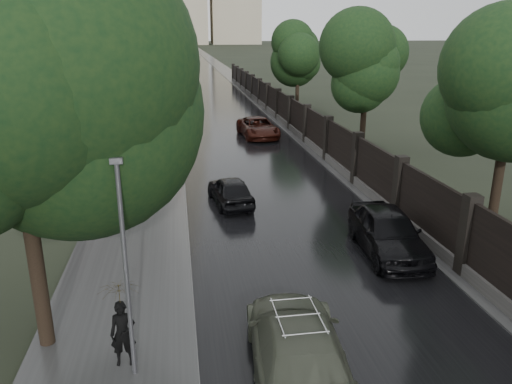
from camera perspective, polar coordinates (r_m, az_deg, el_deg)
name	(u,v)px	position (r m, az deg, el deg)	size (l,w,h in m)	color
road	(186,52)	(198.36, -8.04, 15.60)	(8.00, 420.00, 0.02)	black
sidewalk_left	(170,51)	(198.33, -9.84, 15.54)	(4.00, 420.00, 0.16)	#2D2D2D
verge_right	(200,51)	(198.56, -6.39, 15.68)	(3.00, 420.00, 0.08)	#2D2D2D
fence_right	(285,113)	(41.64, 3.37, 9.00)	(0.45, 75.72, 2.70)	#383533
tree_left_near	(9,83)	(11.74, -26.39, 11.10)	(5.44, 5.44, 9.16)	black
tree_left_far	(122,63)	(38.43, -15.11, 14.04)	(4.25, 4.25, 7.39)	black
tree_right_a	(510,105)	(20.11, 26.99, 8.88)	(4.08, 4.08, 7.01)	black
tree_right_b	(366,73)	(32.46, 12.49, 13.11)	(4.08, 4.08, 7.01)	black
tree_right_c	(298,58)	(49.64, 4.83, 14.98)	(4.08, 4.08, 7.01)	black
lamp_post	(126,271)	(10.86, -14.63, -8.77)	(0.25, 0.12, 5.11)	#59595E
traffic_light	(176,112)	(33.56, -9.17, 9.05)	(0.16, 0.32, 4.00)	#59595E
brick_building	(43,6)	(61.80, -23.19, 18.94)	(24.00, 18.00, 20.00)	black
volga_sedan	(297,347)	(11.65, 4.71, -17.21)	(2.10, 5.16, 1.50)	#464A3B
hatchback_left	(230,190)	(22.32, -2.95, 0.18)	(1.54, 3.82, 1.30)	black
car_right_near	(388,232)	(17.95, 14.82, -4.40)	(1.91, 4.75, 1.62)	black
car_right_far	(258,127)	(36.78, 0.24, 7.39)	(2.40, 5.20, 1.45)	black
pedestrian_umbrella	(120,300)	(11.63, -15.30, -11.85)	(0.93, 0.95, 2.46)	black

